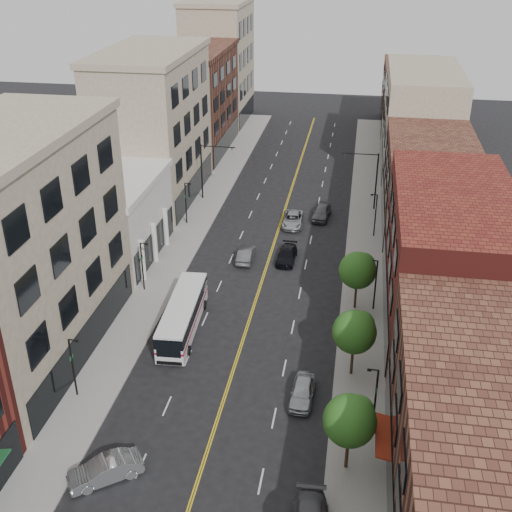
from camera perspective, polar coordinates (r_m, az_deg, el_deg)
The scene contains 31 objects.
ground at distance 42.72m, azimuth -5.68°, elevation -20.58°, with size 220.00×220.00×0.00m, color black.
sidewalk_left at distance 72.39m, azimuth -6.41°, elevation 1.26°, with size 4.00×110.00×0.15m, color gray.
sidewalk_right at distance 69.98m, azimuth 9.58°, elevation 0.07°, with size 4.00×110.00×0.15m, color gray.
bldg_l_tanoffice at distance 52.94m, azimuth -20.57°, elevation 0.14°, with size 10.00×22.00×18.00m, color gray.
bldg_l_white at distance 69.53m, azimuth -13.02°, elevation 3.13°, with size 10.00×14.00×8.00m, color silver.
bldg_l_far_a at distance 82.84m, azimuth -9.10°, elevation 11.07°, with size 10.00×20.00×18.00m, color gray.
bldg_l_far_b at distance 101.74m, azimuth -5.55°, elevation 13.41°, with size 10.00×20.00×15.00m, color #522A20.
bldg_l_far_c at distance 118.32m, azimuth -3.35°, elevation 16.67°, with size 10.00×16.00×20.00m, color gray.
bldg_r_near at distance 39.13m, azimuth 20.09°, elevation -17.62°, with size 10.00×26.00×10.00m, color #522A20.
bldg_r_mid at distance 58.09m, azimuth 16.75°, elevation -0.13°, with size 10.00×22.00×12.00m, color maroon.
bldg_r_far_a at distance 77.66m, azimuth 15.16°, elevation 6.25°, with size 10.00×20.00×10.00m, color #522A20.
bldg_r_far_b at distance 97.02m, azimuth 14.41°, elevation 11.72°, with size 10.00×22.00×14.00m, color gray.
bldg_r_far_c at distance 116.74m, azimuth 13.72°, elevation 13.57°, with size 10.00×18.00×11.00m, color #522A20.
tree_r_1 at distance 41.82m, azimuth 8.47°, elevation -14.14°, with size 3.40×3.40×5.59m.
tree_r_2 at distance 49.80m, azimuth 8.85°, elevation -6.58°, with size 3.40×3.40×5.59m.
tree_r_3 at distance 58.40m, azimuth 9.11°, elevation -1.17°, with size 3.40×3.40×5.59m.
lamp_l_1 at distance 49.58m, azimuth -15.95°, elevation -9.22°, with size 0.81×0.55×5.05m.
lamp_l_2 at distance 62.04m, azimuth -10.05°, elevation -0.67°, with size 0.81×0.55×5.05m.
lamp_l_3 at distance 75.85m, azimuth -6.23°, elevation 4.91°, with size 0.81×0.55×5.05m.
lamp_r_1 at distance 45.63m, azimuth 10.53°, elevation -12.13°, with size 0.81×0.55×5.05m.
lamp_r_2 at distance 58.94m, azimuth 10.55°, elevation -2.31°, with size 0.81×0.55×5.05m.
lamp_r_3 at distance 73.33m, azimuth 10.56°, elevation 3.79°, with size 0.81×0.55×5.05m.
signal_mast_left at distance 82.33m, azimuth -4.37°, elevation 8.05°, with size 4.49×0.18×7.20m.
signal_mast_right at distance 80.16m, azimuth 10.17°, elevation 7.16°, with size 4.49×0.18×7.20m.
city_bus at distance 56.21m, azimuth -6.53°, elevation -5.15°, with size 3.08×11.02×2.80m.
car_angle_b at distance 44.06m, azimuth -13.25°, elevation -18.02°, with size 1.65×4.74×1.56m, color #AEB1B6.
car_parked_far at distance 48.90m, azimuth 4.15°, elevation -11.94°, with size 1.73×4.31×1.47m, color #A8ABAF.
car_lane_behind at distance 67.78m, azimuth -0.91°, elevation 0.14°, with size 1.51×4.32×1.42m, color #4A4B4F.
car_lane_a at distance 67.79m, azimuth 2.76°, elevation 0.08°, with size 1.88×4.63×1.34m, color black.
car_lane_b at distance 76.07m, azimuth 3.29°, elevation 3.25°, with size 2.37×5.15×1.43m, color #A6A8AE.
car_lane_c at distance 78.19m, azimuth 5.85°, elevation 3.91°, with size 1.93×4.79×1.63m, color #4B4B50.
Camera 1 is at (8.58, -27.49, 31.55)m, focal length 45.00 mm.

